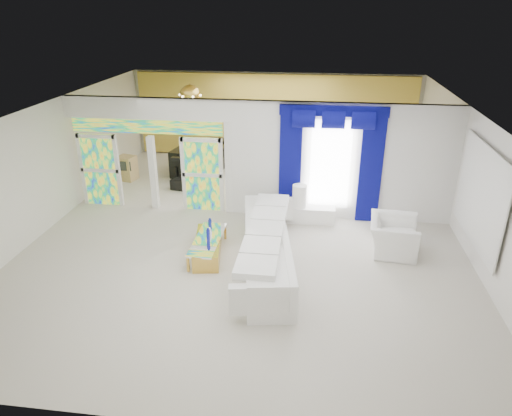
# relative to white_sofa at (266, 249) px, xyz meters

# --- Properties ---
(floor) EXTENTS (12.00, 12.00, 0.00)m
(floor) POSITION_rel_white_sofa_xyz_m (-0.59, 1.72, -0.39)
(floor) COLOR #B7AF9E
(floor) RESTS_ON ground
(dividing_wall) EXTENTS (5.70, 0.18, 3.00)m
(dividing_wall) POSITION_rel_white_sofa_xyz_m (1.56, 2.72, 1.11)
(dividing_wall) COLOR white
(dividing_wall) RESTS_ON ground
(dividing_header) EXTENTS (4.30, 0.18, 0.55)m
(dividing_header) POSITION_rel_white_sofa_xyz_m (-3.44, 2.72, 2.33)
(dividing_header) COLOR white
(dividing_header) RESTS_ON dividing_wall
(stained_panel_left) EXTENTS (0.95, 0.04, 2.00)m
(stained_panel_left) POSITION_rel_white_sofa_xyz_m (-4.87, 2.72, 0.61)
(stained_panel_left) COLOR #994C3F
(stained_panel_left) RESTS_ON ground
(stained_panel_right) EXTENTS (0.95, 0.04, 2.00)m
(stained_panel_right) POSITION_rel_white_sofa_xyz_m (-2.02, 2.72, 0.61)
(stained_panel_right) COLOR #994C3F
(stained_panel_right) RESTS_ON ground
(stained_transom) EXTENTS (4.00, 0.05, 0.35)m
(stained_transom) POSITION_rel_white_sofa_xyz_m (-3.44, 2.72, 1.86)
(stained_transom) COLOR #994C3F
(stained_transom) RESTS_ON dividing_header
(window_pane) EXTENTS (1.00, 0.02, 2.30)m
(window_pane) POSITION_rel_white_sofa_xyz_m (1.31, 2.62, 1.06)
(window_pane) COLOR white
(window_pane) RESTS_ON dividing_wall
(blue_drape_left) EXTENTS (0.55, 0.10, 2.80)m
(blue_drape_left) POSITION_rel_white_sofa_xyz_m (0.31, 2.59, 1.01)
(blue_drape_left) COLOR #050346
(blue_drape_left) RESTS_ON ground
(blue_drape_right) EXTENTS (0.55, 0.10, 2.80)m
(blue_drape_right) POSITION_rel_white_sofa_xyz_m (2.31, 2.59, 1.01)
(blue_drape_right) COLOR #050346
(blue_drape_right) RESTS_ON ground
(blue_pelmet) EXTENTS (2.60, 0.12, 0.25)m
(blue_pelmet) POSITION_rel_white_sofa_xyz_m (1.31, 2.59, 2.43)
(blue_pelmet) COLOR #050346
(blue_pelmet) RESTS_ON dividing_wall
(wall_mirror) EXTENTS (0.04, 2.70, 1.90)m
(wall_mirror) POSITION_rel_white_sofa_xyz_m (4.35, 0.72, 1.16)
(wall_mirror) COLOR white
(wall_mirror) RESTS_ON ground
(gold_curtains) EXTENTS (9.70, 0.12, 2.90)m
(gold_curtains) POSITION_rel_white_sofa_xyz_m (-0.59, 7.62, 1.11)
(gold_curtains) COLOR #B9832C
(gold_curtains) RESTS_ON ground
(white_sofa) EXTENTS (1.52, 4.19, 0.78)m
(white_sofa) POSITION_rel_white_sofa_xyz_m (0.00, 0.00, 0.00)
(white_sofa) COLOR white
(white_sofa) RESTS_ON ground
(coffee_table) EXTENTS (0.81, 1.72, 0.37)m
(coffee_table) POSITION_rel_white_sofa_xyz_m (-1.35, 0.30, -0.21)
(coffee_table) COLOR gold
(coffee_table) RESTS_ON ground
(console_table) EXTENTS (1.24, 0.42, 0.41)m
(console_table) POSITION_rel_white_sofa_xyz_m (0.88, 2.30, -0.19)
(console_table) COLOR white
(console_table) RESTS_ON ground
(table_lamp) EXTENTS (0.36, 0.36, 0.58)m
(table_lamp) POSITION_rel_white_sofa_xyz_m (0.58, 2.30, 0.31)
(table_lamp) COLOR silver
(table_lamp) RESTS_ON console_table
(armchair) EXTENTS (1.16, 1.29, 0.77)m
(armchair) POSITION_rel_white_sofa_xyz_m (2.75, 0.99, -0.01)
(armchair) COLOR white
(armchair) RESTS_ON ground
(grand_piano) EXTENTS (1.60, 1.93, 0.87)m
(grand_piano) POSITION_rel_white_sofa_xyz_m (-2.87, 5.67, 0.04)
(grand_piano) COLOR black
(grand_piano) RESTS_ON ground
(piano_bench) EXTENTS (0.98, 0.52, 0.31)m
(piano_bench) POSITION_rel_white_sofa_xyz_m (-2.87, 4.07, -0.24)
(piano_bench) COLOR black
(piano_bench) RESTS_ON ground
(tv_console) EXTENTS (0.62, 0.58, 0.76)m
(tv_console) POSITION_rel_white_sofa_xyz_m (-4.97, 4.70, -0.01)
(tv_console) COLOR #A18650
(tv_console) RESTS_ON ground
(chandelier) EXTENTS (0.60, 0.60, 0.60)m
(chandelier) POSITION_rel_white_sofa_xyz_m (-2.89, 5.12, 2.26)
(chandelier) COLOR gold
(chandelier) RESTS_ON ceiling
(decanters) EXTENTS (0.17, 0.68, 0.25)m
(decanters) POSITION_rel_white_sofa_xyz_m (-1.36, 0.54, 0.07)
(decanters) COLOR #151A95
(decanters) RESTS_ON coffee_table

